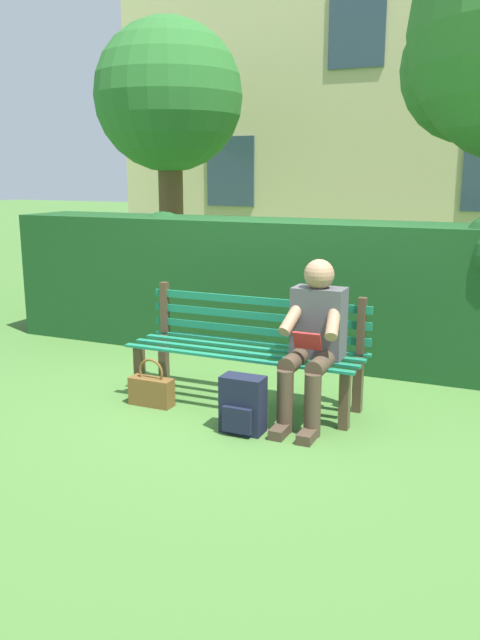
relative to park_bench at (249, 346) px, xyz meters
The scene contains 8 objects.
ground 0.46m from the park_bench, 90.00° to the left, with size 60.00×60.00×0.00m, color #477533.
park_bench is the anchor object (origin of this frame).
person_seated 0.63m from the park_bench, 162.28° to the left, with size 0.44×0.73×1.18m.
hedge_backdrop 1.41m from the park_bench, 87.66° to the right, with size 6.13×0.87×1.49m.
building_facade 8.06m from the park_bench, 83.89° to the right, with size 8.69×2.85×6.42m.
backpack 0.70m from the park_bench, 109.08° to the left, with size 0.30×0.24×0.41m.
handbag 0.84m from the park_bench, 32.06° to the left, with size 0.35×0.13×0.38m.
tree_far 5.43m from the park_bench, 52.57° to the right, with size 2.21×2.10×3.89m.
Camera 1 is at (-1.94, 4.45, 1.78)m, focal length 36.46 mm.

